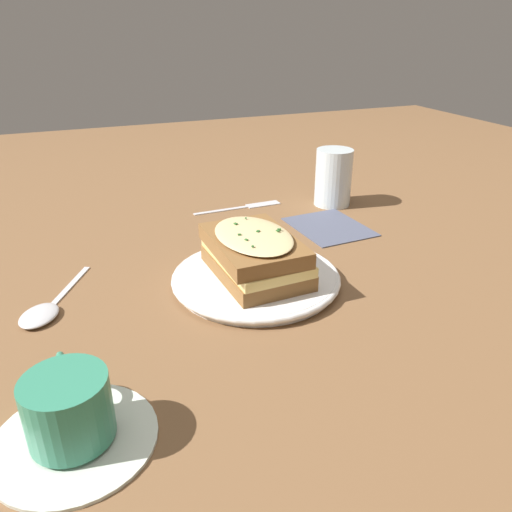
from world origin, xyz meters
name	(u,v)px	position (x,y,z in m)	size (l,w,h in m)	color
ground_plane	(264,277)	(0.00, 0.00, 0.00)	(2.40, 2.40, 0.00)	brown
dinner_plate	(256,278)	(-0.02, 0.02, 0.01)	(0.23, 0.23, 0.02)	white
sandwich	(255,254)	(-0.02, 0.02, 0.05)	(0.16, 0.11, 0.06)	brown
teacup_with_saucer	(70,416)	(-0.22, 0.27, 0.03)	(0.14, 0.14, 0.07)	silver
water_glass	(333,177)	(0.24, -0.24, 0.05)	(0.07, 0.07, 0.11)	silver
fork	(248,206)	(0.28, -0.08, 0.00)	(0.02, 0.18, 0.00)	silver
spoon	(43,312)	(0.01, 0.29, 0.00)	(0.16, 0.10, 0.01)	silver
napkin	(329,226)	(0.13, -0.18, 0.00)	(0.14, 0.12, 0.00)	#4C5166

